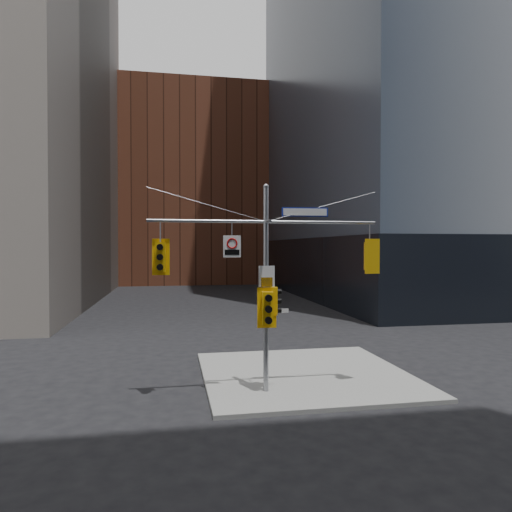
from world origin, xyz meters
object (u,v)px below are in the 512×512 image
object	(u,v)px
traffic_light_west_arm	(160,257)
street_sign_blade	(305,212)
traffic_light_east_arm	(370,256)
traffic_light_pole_front	(268,308)
signal_assembly	(266,268)
regulatory_sign_arm	(232,246)
traffic_light_pole_side	(275,301)

from	to	relation	value
traffic_light_west_arm	street_sign_blade	xyz separation A→B (m)	(4.94, -0.01, 1.55)
traffic_light_east_arm	traffic_light_pole_front	bearing A→B (deg)	-5.19
traffic_light_east_arm	traffic_light_pole_front	distance (m)	4.19
traffic_light_east_arm	street_sign_blade	xyz separation A→B (m)	(-2.42, 0.00, 1.55)
signal_assembly	traffic_light_east_arm	bearing A→B (deg)	0.02
traffic_light_east_arm	regulatory_sign_arm	size ratio (longest dim) A/B	1.67
traffic_light_east_arm	traffic_light_west_arm	bearing A→B (deg)	-9.30
traffic_light_west_arm	traffic_light_east_arm	size ratio (longest dim) A/B	0.98
traffic_light_east_arm	street_sign_blade	bearing A→B (deg)	-9.25
traffic_light_east_arm	regulatory_sign_arm	xyz separation A→B (m)	(-4.98, -0.02, 0.37)
traffic_light_west_arm	street_sign_blade	world-z (taller)	street_sign_blade
regulatory_sign_arm	signal_assembly	bearing A→B (deg)	6.37
signal_assembly	traffic_light_east_arm	size ratio (longest dim) A/B	6.43
traffic_light_pole_front	regulatory_sign_arm	size ratio (longest dim) A/B	1.86
signal_assembly	traffic_light_pole_front	size ratio (longest dim) A/B	5.77
traffic_light_pole_front	regulatory_sign_arm	world-z (taller)	regulatory_sign_arm
traffic_light_east_arm	traffic_light_pole_side	distance (m)	3.81
signal_assembly	street_sign_blade	distance (m)	2.38
street_sign_blade	regulatory_sign_arm	distance (m)	2.82
traffic_light_west_arm	traffic_light_east_arm	bearing A→B (deg)	3.38
signal_assembly	traffic_light_pole_side	world-z (taller)	signal_assembly
traffic_light_east_arm	street_sign_blade	world-z (taller)	street_sign_blade
traffic_light_pole_front	street_sign_blade	world-z (taller)	street_sign_blade
traffic_light_pole_front	street_sign_blade	distance (m)	3.59
traffic_light_pole_front	regulatory_sign_arm	xyz separation A→B (m)	(-1.18, 0.25, 2.12)
signal_assembly	traffic_light_pole_front	distance (m)	1.39
traffic_light_pole_side	traffic_light_pole_front	size ratio (longest dim) A/B	0.69
traffic_light_east_arm	traffic_light_pole_side	xyz separation A→B (m)	(-3.48, 0.00, -1.54)
regulatory_sign_arm	traffic_light_pole_front	bearing A→B (deg)	-6.39
traffic_light_west_arm	traffic_light_pole_front	size ratio (longest dim) A/B	0.88
traffic_light_pole_side	street_sign_blade	bearing A→B (deg)	-84.72
traffic_light_east_arm	street_sign_blade	distance (m)	2.87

